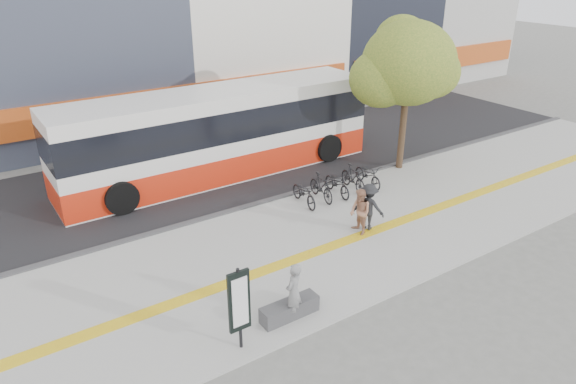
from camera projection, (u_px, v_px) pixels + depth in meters
ground at (338, 267)px, 15.84m from camera, size 120.00×120.00×0.00m
sidewalk at (309, 245)px, 16.96m from camera, size 40.00×7.00×0.08m
tactile_strip at (319, 251)px, 16.56m from camera, size 40.00×0.45×0.01m
street at (207, 172)px, 22.62m from camera, size 40.00×8.00×0.06m
curb at (254, 205)px, 19.58m from camera, size 40.00×0.25×0.14m
bench at (290, 309)px, 13.49m from camera, size 1.60×0.45×0.45m
signboard at (239, 303)px, 12.00m from camera, size 0.55×0.10×2.20m
street_tree at (406, 65)px, 21.24m from camera, size 4.40×3.80×6.31m
bus at (219, 136)px, 21.75m from camera, size 13.42×3.18×3.57m
bicycle_row at (337, 183)px, 20.23m from camera, size 3.98×1.80×1.01m
seated_woman at (294, 292)px, 13.20m from camera, size 0.70×0.62×1.61m
pedestrian_tan at (360, 212)px, 17.30m from camera, size 0.69×0.84×1.57m
pedestrian_dark at (369, 207)px, 17.56m from camera, size 1.07×1.23×1.65m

